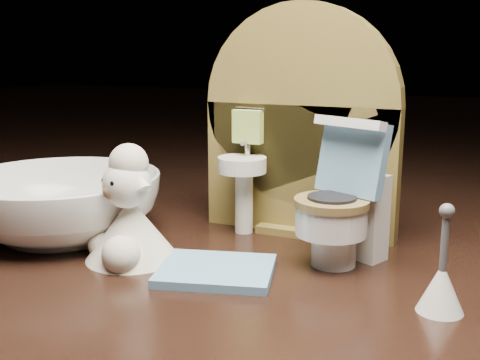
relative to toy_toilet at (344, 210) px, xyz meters
The scene contains 6 objects.
backdrop_panel 0.07m from the toy_toilet, 133.83° to the left, with size 0.13×0.05×0.15m.
toy_toilet is the anchor object (origin of this frame).
bath_mat 0.08m from the toy_toilet, 139.19° to the right, with size 0.06×0.05×0.00m, color #6A9EC4.
toilet_brush 0.08m from the toy_toilet, 38.05° to the right, with size 0.02×0.02×0.05m.
plush_lamb 0.12m from the toy_toilet, 157.24° to the right, with size 0.05×0.06×0.07m.
ceramic_bowl 0.18m from the toy_toilet, behind, with size 0.13×0.13×0.04m, color white.
Camera 1 is at (0.13, -0.31, 0.12)m, focal length 45.00 mm.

